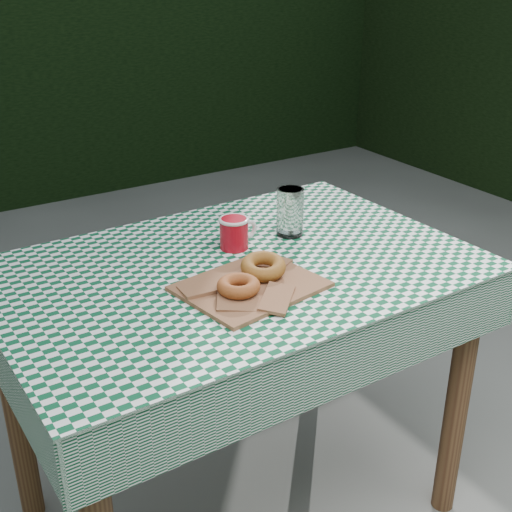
{
  "coord_description": "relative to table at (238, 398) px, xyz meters",
  "views": [
    {
      "loc": [
        -0.58,
        -1.12,
        1.44
      ],
      "look_at": [
        0.18,
        0.07,
        0.79
      ],
      "focal_mm": 47.41,
      "sensor_mm": 36.0,
      "label": 1
    }
  ],
  "objects": [
    {
      "name": "bagel_front",
      "position": [
        -0.08,
        -0.15,
        0.41
      ],
      "size": [
        0.1,
        0.1,
        0.03
      ],
      "primitive_type": "torus",
      "rotation": [
        0.0,
        0.0,
        -0.08
      ],
      "color": "#A14A21",
      "rests_on": "paper_bag"
    },
    {
      "name": "drinking_glass",
      "position": [
        0.21,
        0.08,
        0.44
      ],
      "size": [
        0.08,
        0.08,
        0.12
      ],
      "primitive_type": "cylinder",
      "rotation": [
        0.0,
        0.0,
        -0.22
      ],
      "color": "silver",
      "rests_on": "tablecloth"
    },
    {
      "name": "paper_bag",
      "position": [
        -0.03,
        -0.12,
        0.39
      ],
      "size": [
        0.32,
        0.28,
        0.02
      ],
      "primitive_type": "cube",
      "rotation": [
        0.0,
        0.0,
        0.17
      ],
      "color": "brown",
      "rests_on": "tablecloth"
    },
    {
      "name": "coffee_mug",
      "position": [
        0.05,
        0.09,
        0.42
      ],
      "size": [
        0.15,
        0.15,
        0.08
      ],
      "primitive_type": null,
      "rotation": [
        0.0,
        0.0,
        0.08
      ],
      "color": "#A70A18",
      "rests_on": "tablecloth"
    },
    {
      "name": "tablecloth",
      "position": [
        0.0,
        0.0,
        0.38
      ],
      "size": [
        1.13,
        0.77,
        0.01
      ],
      "primitive_type": "cube",
      "rotation": [
        0.0,
        0.0,
        0.02
      ],
      "color": "#0A4627",
      "rests_on": "table"
    },
    {
      "name": "bagel_back",
      "position": [
        0.01,
        -0.1,
        0.41
      ],
      "size": [
        0.14,
        0.14,
        0.03
      ],
      "primitive_type": "torus",
      "rotation": [
        0.0,
        0.0,
        -0.47
      ],
      "color": "#93641E",
      "rests_on": "paper_bag"
    },
    {
      "name": "table",
      "position": [
        0.0,
        0.0,
        0.0
      ],
      "size": [
        1.11,
        0.75,
        0.75
      ],
      "primitive_type": "cube",
      "rotation": [
        0.0,
        0.0,
        0.02
      ],
      "color": "#502E1B",
      "rests_on": "ground"
    }
  ]
}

